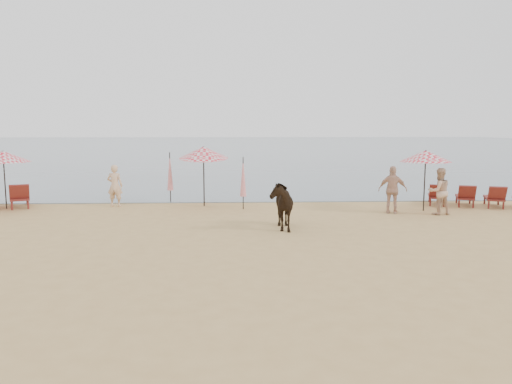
{
  "coord_description": "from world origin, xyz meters",
  "views": [
    {
      "loc": [
        -0.7,
        -10.67,
        3.14
      ],
      "look_at": [
        0.0,
        5.0,
        1.1
      ],
      "focal_mm": 35.0,
      "sensor_mm": 36.0,
      "label": 1
    }
  ],
  "objects_px": {
    "umbrella_open_left_a": "(3,157)",
    "beachgoer_left": "(115,186)",
    "umbrella_closed_left": "(170,172)",
    "lounger_cluster_right": "(480,196)",
    "umbrella_closed_right": "(243,177)",
    "beachgoer_right_b": "(393,190)",
    "beachgoer_right_a": "(439,191)",
    "umbrella_open_left_b": "(204,153)",
    "cow": "(279,204)",
    "lounger_cluster_left": "(3,197)",
    "umbrella_open_right": "(426,156)"
  },
  "relations": [
    {
      "from": "umbrella_closed_left",
      "to": "beachgoer_right_b",
      "type": "relative_size",
      "value": 1.21
    },
    {
      "from": "lounger_cluster_left",
      "to": "umbrella_open_left_a",
      "type": "xyz_separation_m",
      "value": [
        0.12,
        0.02,
        1.56
      ]
    },
    {
      "from": "umbrella_closed_right",
      "to": "umbrella_open_left_b",
      "type": "bearing_deg",
      "value": 152.99
    },
    {
      "from": "umbrella_closed_left",
      "to": "beachgoer_left",
      "type": "bearing_deg",
      "value": -154.57
    },
    {
      "from": "lounger_cluster_right",
      "to": "beachgoer_left",
      "type": "xyz_separation_m",
      "value": [
        -14.49,
        0.79,
        0.41
      ]
    },
    {
      "from": "umbrella_closed_right",
      "to": "beachgoer_left",
      "type": "xyz_separation_m",
      "value": [
        -5.09,
        0.86,
        -0.4
      ]
    },
    {
      "from": "lounger_cluster_right",
      "to": "umbrella_closed_left",
      "type": "bearing_deg",
      "value": -168.17
    },
    {
      "from": "umbrella_open_right",
      "to": "cow",
      "type": "distance_m",
      "value": 6.67
    },
    {
      "from": "lounger_cluster_right",
      "to": "beachgoer_right_b",
      "type": "height_order",
      "value": "beachgoer_right_b"
    },
    {
      "from": "lounger_cluster_right",
      "to": "umbrella_closed_right",
      "type": "relative_size",
      "value": 2.08
    },
    {
      "from": "umbrella_closed_right",
      "to": "beachgoer_right_a",
      "type": "xyz_separation_m",
      "value": [
        7.04,
        -1.57,
        -0.39
      ]
    },
    {
      "from": "lounger_cluster_right",
      "to": "umbrella_closed_left",
      "type": "relative_size",
      "value": 1.98
    },
    {
      "from": "umbrella_closed_left",
      "to": "beachgoer_right_b",
      "type": "distance_m",
      "value": 9.03
    },
    {
      "from": "umbrella_open_left_b",
      "to": "beachgoer_right_a",
      "type": "distance_m",
      "value": 9.0
    },
    {
      "from": "umbrella_open_right",
      "to": "beachgoer_right_b",
      "type": "xyz_separation_m",
      "value": [
        -1.38,
        -0.53,
        -1.19
      ]
    },
    {
      "from": "umbrella_open_left_b",
      "to": "umbrella_open_right",
      "type": "height_order",
      "value": "umbrella_open_left_b"
    },
    {
      "from": "umbrella_closed_right",
      "to": "beachgoer_right_a",
      "type": "bearing_deg",
      "value": -12.56
    },
    {
      "from": "beachgoer_left",
      "to": "beachgoer_right_b",
      "type": "height_order",
      "value": "beachgoer_right_b"
    },
    {
      "from": "lounger_cluster_right",
      "to": "umbrella_closed_left",
      "type": "distance_m",
      "value": 12.58
    },
    {
      "from": "umbrella_open_right",
      "to": "umbrella_closed_right",
      "type": "relative_size",
      "value": 1.14
    },
    {
      "from": "umbrella_open_right",
      "to": "beachgoer_left",
      "type": "bearing_deg",
      "value": -172.1
    },
    {
      "from": "umbrella_open_left_a",
      "to": "beachgoer_left",
      "type": "bearing_deg",
      "value": -9.25
    },
    {
      "from": "beachgoer_right_a",
      "to": "umbrella_open_left_b",
      "type": "bearing_deg",
      "value": -23.63
    },
    {
      "from": "lounger_cluster_right",
      "to": "beachgoer_left",
      "type": "bearing_deg",
      "value": -163.17
    },
    {
      "from": "umbrella_open_left_b",
      "to": "umbrella_closed_left",
      "type": "relative_size",
      "value": 1.18
    },
    {
      "from": "lounger_cluster_left",
      "to": "beachgoer_left",
      "type": "bearing_deg",
      "value": -16.76
    },
    {
      "from": "umbrella_closed_left",
      "to": "umbrella_closed_right",
      "type": "relative_size",
      "value": 1.05
    },
    {
      "from": "umbrella_open_left_a",
      "to": "umbrella_open_left_b",
      "type": "height_order",
      "value": "umbrella_open_left_b"
    },
    {
      "from": "beachgoer_right_b",
      "to": "beachgoer_left",
      "type": "bearing_deg",
      "value": 8.28
    },
    {
      "from": "umbrella_open_left_a",
      "to": "cow",
      "type": "bearing_deg",
      "value": -38.34
    },
    {
      "from": "umbrella_closed_left",
      "to": "umbrella_open_right",
      "type": "bearing_deg",
      "value": -14.71
    },
    {
      "from": "lounger_cluster_left",
      "to": "beachgoer_right_a",
      "type": "distance_m",
      "value": 16.44
    },
    {
      "from": "umbrella_closed_left",
      "to": "beachgoer_right_a",
      "type": "distance_m",
      "value": 10.64
    },
    {
      "from": "lounger_cluster_left",
      "to": "umbrella_open_left_b",
      "type": "distance_m",
      "value": 7.92
    },
    {
      "from": "umbrella_closed_right",
      "to": "umbrella_closed_left",
      "type": "bearing_deg",
      "value": 148.65
    },
    {
      "from": "lounger_cluster_right",
      "to": "umbrella_open_right",
      "type": "relative_size",
      "value": 1.82
    },
    {
      "from": "lounger_cluster_right",
      "to": "beachgoer_right_b",
      "type": "relative_size",
      "value": 2.4
    },
    {
      "from": "beachgoer_right_b",
      "to": "umbrella_open_left_a",
      "type": "bearing_deg",
      "value": 13.22
    },
    {
      "from": "umbrella_open_right",
      "to": "beachgoer_right_a",
      "type": "height_order",
      "value": "umbrella_open_right"
    },
    {
      "from": "umbrella_closed_left",
      "to": "beachgoer_right_a",
      "type": "relative_size",
      "value": 1.24
    },
    {
      "from": "lounger_cluster_right",
      "to": "umbrella_open_right",
      "type": "distance_m",
      "value": 3.17
    },
    {
      "from": "lounger_cluster_left",
      "to": "beachgoer_right_b",
      "type": "bearing_deg",
      "value": -29.81
    },
    {
      "from": "umbrella_closed_right",
      "to": "beachgoer_right_b",
      "type": "xyz_separation_m",
      "value": [
        5.44,
        -1.27,
        -0.36
      ]
    },
    {
      "from": "lounger_cluster_left",
      "to": "umbrella_closed_right",
      "type": "height_order",
      "value": "umbrella_closed_right"
    },
    {
      "from": "beachgoer_left",
      "to": "beachgoer_right_a",
      "type": "distance_m",
      "value": 12.37
    },
    {
      "from": "umbrella_closed_right",
      "to": "lounger_cluster_left",
      "type": "bearing_deg",
      "value": 177.72
    },
    {
      "from": "umbrella_closed_right",
      "to": "cow",
      "type": "relative_size",
      "value": 1.1
    },
    {
      "from": "lounger_cluster_left",
      "to": "cow",
      "type": "bearing_deg",
      "value": -45.65
    },
    {
      "from": "lounger_cluster_left",
      "to": "umbrella_open_left_a",
      "type": "height_order",
      "value": "umbrella_open_left_a"
    },
    {
      "from": "lounger_cluster_right",
      "to": "beachgoer_right_a",
      "type": "distance_m",
      "value": 2.91
    }
  ]
}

